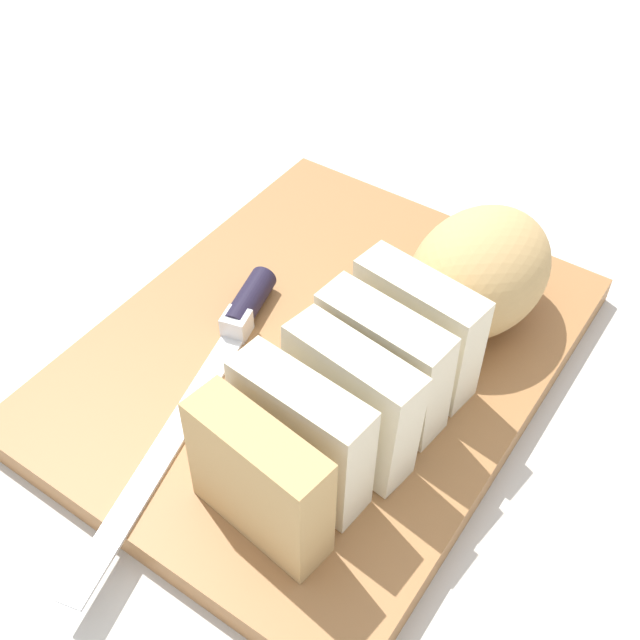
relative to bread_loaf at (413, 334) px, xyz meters
The scene contains 8 objects.
ground_plane 0.10m from the bread_loaf, 78.61° to the right, with size 3.00×3.00×0.00m, color beige.
cutting_board 0.09m from the bread_loaf, 78.61° to the right, with size 0.41×0.32×0.02m, color #9E6B3D.
bread_loaf is the anchor object (origin of this frame).
bread_knife 0.14m from the bread_loaf, 67.79° to the right, with size 0.29×0.10×0.02m.
crumb_near_knife 0.10m from the bread_loaf, 51.31° to the right, with size 0.00×0.00×0.00m, color #A8753D.
crumb_near_loaf 0.12m from the bread_loaf, 46.01° to the right, with size 0.01×0.01×0.01m, color #A8753D.
crumb_stray_left 0.13m from the bread_loaf, 68.49° to the right, with size 0.01×0.01×0.01m, color #A8753D.
crumb_stray_right 0.07m from the bread_loaf, 129.89° to the right, with size 0.01×0.01×0.01m, color #A8753D.
Camera 1 is at (0.33, 0.24, 0.47)m, focal length 43.87 mm.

